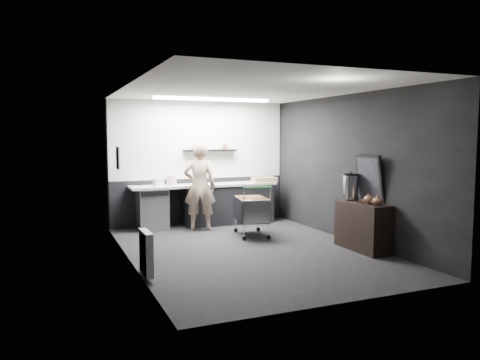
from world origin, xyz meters
name	(u,v)px	position (x,y,z in m)	size (l,w,h in m)	color
floor	(250,250)	(0.00, 0.00, 0.00)	(5.50, 5.50, 0.00)	black
ceiling	(250,90)	(0.00, 0.00, 2.70)	(5.50, 5.50, 0.00)	white
wall_back	(200,162)	(0.00, 2.75, 1.35)	(5.50, 5.50, 0.00)	black
wall_front	(347,188)	(0.00, -2.75, 1.35)	(5.50, 5.50, 0.00)	black
wall_left	(129,175)	(-2.00, 0.00, 1.35)	(5.50, 5.50, 0.00)	black
wall_right	(349,168)	(2.00, 0.00, 1.35)	(5.50, 5.50, 0.00)	black
kitchen_wall_panel	(200,140)	(0.00, 2.73, 1.85)	(3.95, 0.02, 1.70)	silver
dado_panel	(200,201)	(0.00, 2.73, 0.50)	(3.95, 0.02, 1.00)	black
floating_shelf	(210,150)	(0.20, 2.62, 1.62)	(1.20, 0.22, 0.04)	black
wall_clock	(258,127)	(1.40, 2.72, 2.15)	(0.20, 0.20, 0.03)	white
poster	(118,158)	(-1.98, 1.30, 1.55)	(0.02, 0.30, 0.40)	white
poster_red_band	(118,154)	(-1.98, 1.30, 1.62)	(0.01, 0.22, 0.10)	red
radiator	(146,253)	(-1.94, -0.90, 0.35)	(0.10, 0.50, 0.60)	white
ceiling_strip	(213,100)	(0.00, 1.85, 2.67)	(2.40, 0.20, 0.04)	white
prep_counter	(211,204)	(0.14, 2.42, 0.46)	(3.20, 0.61, 0.90)	black
person	(200,186)	(-0.25, 1.97, 0.90)	(0.66, 0.43, 1.81)	beige
shopping_cart	(251,211)	(0.50, 1.03, 0.48)	(0.70, 1.01, 1.01)	silver
sideboard	(362,219)	(1.79, -0.71, 0.52)	(0.46, 1.09, 1.63)	black
fire_extinguisher	(147,253)	(-1.85, -0.50, 0.24)	(0.15, 0.15, 0.49)	#B7160C
cardboard_box	(264,180)	(1.41, 2.37, 0.95)	(0.52, 0.39, 0.10)	#8F6F4C
pink_tub	(172,180)	(-0.73, 2.42, 1.00)	(0.21, 0.21, 0.21)	beige
white_container	(159,182)	(-1.01, 2.37, 0.98)	(0.19, 0.15, 0.17)	white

